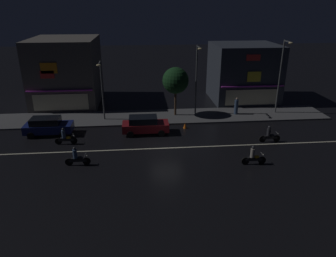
% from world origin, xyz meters
% --- Properties ---
extents(ground_plane, '(140.00, 140.00, 0.00)m').
position_xyz_m(ground_plane, '(0.00, 0.00, 0.00)').
color(ground_plane, black).
extents(lane_divider_stripe, '(34.05, 0.16, 0.01)m').
position_xyz_m(lane_divider_stripe, '(0.00, 0.00, 0.01)').
color(lane_divider_stripe, beige).
rests_on(lane_divider_stripe, ground).
extents(sidewalk_far, '(35.84, 4.58, 0.14)m').
position_xyz_m(sidewalk_far, '(0.00, 7.73, 0.07)').
color(sidewalk_far, '#4C4C4F').
rests_on(sidewalk_far, ground).
extents(storefront_left_block, '(7.42, 9.10, 7.66)m').
position_xyz_m(storefront_left_block, '(-10.75, 14.49, 3.83)').
color(storefront_left_block, '#56514C').
rests_on(storefront_left_block, ground).
extents(storefront_center_block, '(7.66, 7.34, 6.86)m').
position_xyz_m(storefront_center_block, '(10.75, 13.61, 3.43)').
color(storefront_center_block, '#2D333D').
rests_on(storefront_center_block, ground).
extents(streetlamp_west, '(0.44, 1.64, 6.05)m').
position_xyz_m(streetlamp_west, '(-5.84, 7.12, 3.78)').
color(streetlamp_west, '#47494C').
rests_on(streetlamp_west, sidewalk_far).
extents(streetlamp_mid, '(0.44, 1.64, 7.31)m').
position_xyz_m(streetlamp_mid, '(3.91, 8.12, 4.44)').
color(streetlamp_mid, '#47494C').
rests_on(streetlamp_mid, sidewalk_far).
extents(streetlamp_east, '(0.44, 1.64, 7.82)m').
position_xyz_m(streetlamp_east, '(12.83, 7.68, 4.70)').
color(streetlamp_east, '#47494C').
rests_on(streetlamp_east, sidewalk_far).
extents(pedestrian_on_sidewalk, '(0.41, 0.41, 1.84)m').
position_xyz_m(pedestrian_on_sidewalk, '(8.29, 7.71, 0.98)').
color(pedestrian_on_sidewalk, '#334766').
rests_on(pedestrian_on_sidewalk, sidewalk_far).
extents(street_tree, '(2.76, 2.76, 5.16)m').
position_xyz_m(street_tree, '(1.67, 8.03, 3.91)').
color(street_tree, '#473323').
rests_on(street_tree, sidewalk_far).
extents(parked_car_near_kerb, '(4.30, 1.98, 1.67)m').
position_xyz_m(parked_car_near_kerb, '(-10.65, 3.93, 0.87)').
color(parked_car_near_kerb, navy).
rests_on(parked_car_near_kerb, ground).
extents(parked_car_trailing, '(4.30, 1.98, 1.67)m').
position_xyz_m(parked_car_trailing, '(-1.71, 3.43, 0.87)').
color(parked_car_trailing, maroon).
rests_on(parked_car_trailing, ground).
extents(motorcycle_lead, '(1.90, 0.60, 1.52)m').
position_xyz_m(motorcycle_lead, '(-8.64, 1.61, 0.63)').
color(motorcycle_lead, black).
rests_on(motorcycle_lead, ground).
extents(motorcycle_following, '(1.90, 0.60, 1.52)m').
position_xyz_m(motorcycle_following, '(-6.96, -2.37, 0.63)').
color(motorcycle_following, black).
rests_on(motorcycle_following, ground).
extents(motorcycle_opposite_lane, '(1.90, 0.60, 1.52)m').
position_xyz_m(motorcycle_opposite_lane, '(6.33, -3.43, 0.63)').
color(motorcycle_opposite_lane, black).
rests_on(motorcycle_opposite_lane, ground).
extents(motorcycle_trailing_far, '(1.90, 0.60, 1.52)m').
position_xyz_m(motorcycle_trailing_far, '(9.15, 0.48, 0.63)').
color(motorcycle_trailing_far, black).
rests_on(motorcycle_trailing_far, ground).
extents(traffic_cone, '(0.36, 0.36, 0.55)m').
position_xyz_m(traffic_cone, '(2.22, 4.39, 0.28)').
color(traffic_cone, orange).
rests_on(traffic_cone, ground).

